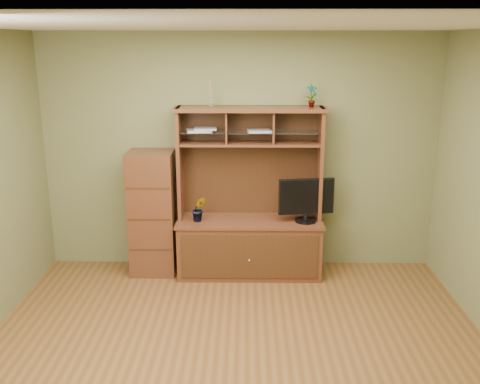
{
  "coord_description": "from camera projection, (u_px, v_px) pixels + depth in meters",
  "views": [
    {
      "loc": [
        0.08,
        -4.01,
        2.59
      ],
      "look_at": [
        0.01,
        1.2,
        1.12
      ],
      "focal_mm": 40.0,
      "sensor_mm": 36.0,
      "label": 1
    }
  ],
  "objects": [
    {
      "name": "room",
      "position": [
        237.0,
        205.0,
        4.19
      ],
      "size": [
        4.54,
        4.04,
        2.74
      ],
      "color": "brown",
      "rests_on": "ground"
    },
    {
      "name": "media_hutch",
      "position": [
        249.0,
        229.0,
        6.08
      ],
      "size": [
        1.66,
        0.61,
        1.9
      ],
      "color": "#482314",
      "rests_on": "room"
    },
    {
      "name": "orchid_plant",
      "position": [
        199.0,
        209.0,
        5.93
      ],
      "size": [
        0.17,
        0.15,
        0.28
      ],
      "primitive_type": "imported",
      "rotation": [
        0.0,
        0.0,
        0.14
      ],
      "color": "#2D581E",
      "rests_on": "media_hutch"
    },
    {
      "name": "monitor",
      "position": [
        306.0,
        199.0,
        5.89
      ],
      "size": [
        0.62,
        0.24,
        0.49
      ],
      "rotation": [
        0.0,
        0.0,
        0.15
      ],
      "color": "black",
      "rests_on": "media_hutch"
    },
    {
      "name": "magazines",
      "position": [
        221.0,
        130.0,
        5.85
      ],
      "size": [
        0.95,
        0.25,
        0.04
      ],
      "color": "#B1B1B6",
      "rests_on": "media_hutch"
    },
    {
      "name": "side_cabinet",
      "position": [
        153.0,
        213.0,
        6.07
      ],
      "size": [
        0.51,
        0.46,
        1.42
      ],
      "color": "#482314",
      "rests_on": "room"
    },
    {
      "name": "top_plant",
      "position": [
        311.0,
        96.0,
        5.74
      ],
      "size": [
        0.15,
        0.11,
        0.25
      ],
      "primitive_type": "imported",
      "rotation": [
        0.0,
        0.0,
        0.22
      ],
      "color": "#2E5C20",
      "rests_on": "media_hutch"
    },
    {
      "name": "reed_diffuser",
      "position": [
        210.0,
        97.0,
        5.75
      ],
      "size": [
        0.06,
        0.06,
        0.29
      ],
      "color": "silver",
      "rests_on": "media_hutch"
    }
  ]
}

